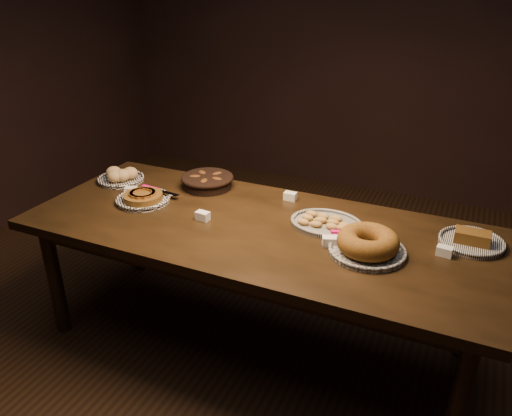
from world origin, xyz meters
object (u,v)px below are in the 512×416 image
at_px(apple_tart_plate, 143,198).
at_px(madeleine_platter, 326,223).
at_px(buffet_table, 255,237).
at_px(bundt_cake_plate, 368,244).

bearing_deg(apple_tart_plate, madeleine_platter, 0.22).
height_order(buffet_table, bundt_cake_plate, bundt_cake_plate).
xyz_separation_m(apple_tart_plate, madeleine_platter, (1.03, 0.14, -0.01)).
bearing_deg(bundt_cake_plate, madeleine_platter, 141.54).
height_order(buffet_table, madeleine_platter, madeleine_platter).
bearing_deg(madeleine_platter, buffet_table, -156.73).
xyz_separation_m(buffet_table, bundt_cake_plate, (0.59, -0.05, 0.12)).
relative_size(apple_tart_plate, bundt_cake_plate, 0.85).
bearing_deg(apple_tart_plate, bundt_cake_plate, -9.73).
bearing_deg(madeleine_platter, bundt_cake_plate, -36.32).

